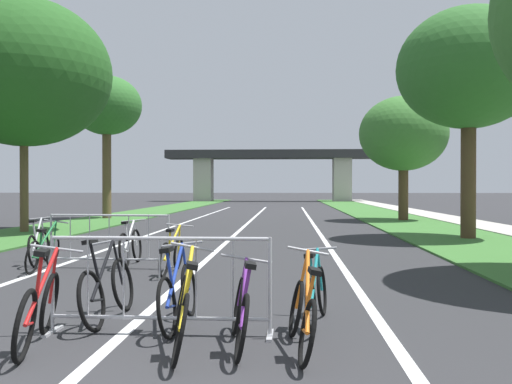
{
  "coord_description": "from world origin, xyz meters",
  "views": [
    {
      "loc": [
        1.76,
        -2.33,
        1.58
      ],
      "look_at": [
        0.74,
        15.27,
        1.42
      ],
      "focal_mm": 39.24,
      "sensor_mm": 36.0,
      "label": 1
    }
  ],
  "objects": [
    {
      "name": "overpass_bridge",
      "position": [
        0.0,
        58.98,
        4.1
      ],
      "size": [
        23.18,
        3.47,
        5.6
      ],
      "color": "#2D2D30",
      "rests_on": "ground"
    },
    {
      "name": "lane_stripe_left_lane",
      "position": [
        -2.83,
        20.64,
        0.0
      ],
      "size": [
        0.14,
        41.29,
        0.01
      ],
      "primitive_type": "cube",
      "color": "silver",
      "rests_on": "ground"
    },
    {
      "name": "crowd_barrier_second",
      "position": [
        -1.71,
        8.31,
        0.52
      ],
      "size": [
        2.44,
        0.55,
        1.05
      ],
      "rotation": [
        0.0,
        0.0,
        -0.05
      ],
      "color": "#ADADB2",
      "rests_on": "ground"
    },
    {
      "name": "bicycle_purple_5",
      "position": [
        1.3,
        3.11,
        0.36
      ],
      "size": [
        0.54,
        1.59,
        0.88
      ],
      "rotation": [
        0.0,
        0.0,
        0.12
      ],
      "color": "black",
      "rests_on": "ground"
    },
    {
      "name": "bicycle_orange_7",
      "position": [
        1.9,
        3.02,
        0.35
      ],
      "size": [
        0.44,
        1.62,
        0.97
      ],
      "rotation": [
        0.0,
        0.0,
        0.08
      ],
      "color": "black",
      "rests_on": "ground"
    },
    {
      "name": "bicycle_silver_1",
      "position": [
        -3.32,
        8.77,
        0.36
      ],
      "size": [
        0.58,
        1.59,
        0.96
      ],
      "rotation": [
        0.0,
        0.0,
        0.18
      ],
      "color": "black",
      "rests_on": "ground"
    },
    {
      "name": "crowd_barrier_nearest",
      "position": [
        0.39,
        3.55,
        0.52
      ],
      "size": [
        2.42,
        0.47,
        1.05
      ],
      "rotation": [
        0.0,
        0.0,
        -0.01
      ],
      "color": "#ADADB2",
      "rests_on": "ground"
    },
    {
      "name": "bicycle_blue_8",
      "position": [
        0.52,
        3.9,
        0.37
      ],
      "size": [
        0.5,
        1.68,
        0.93
      ],
      "rotation": [
        0.0,
        0.0,
        -0.05
      ],
      "color": "black",
      "rests_on": "ground"
    },
    {
      "name": "tree_right_cypress_far",
      "position": [
        7.09,
        23.9,
        4.04
      ],
      "size": [
        4.07,
        4.07,
        5.79
      ],
      "color": "#4C3823",
      "rests_on": "ground"
    },
    {
      "name": "bicycle_yellow_10",
      "position": [
        -0.36,
        7.72,
        0.35
      ],
      "size": [
        0.52,
        1.64,
        0.89
      ],
      "rotation": [
        0.0,
        0.0,
        -0.04
      ],
      "color": "black",
      "rests_on": "ground"
    },
    {
      "name": "bicycle_black_2",
      "position": [
        -0.36,
        4.13,
        0.38
      ],
      "size": [
        0.56,
        1.71,
        0.99
      ],
      "rotation": [
        0.0,
        0.0,
        -0.03
      ],
      "color": "black",
      "rests_on": "ground"
    },
    {
      "name": "tree_right_oak_near",
      "position": [
        7.15,
        14.75,
        5.1
      ],
      "size": [
        4.26,
        4.26,
        6.95
      ],
      "color": "#4C3823",
      "rests_on": "ground"
    },
    {
      "name": "bicycle_red_3",
      "position": [
        -0.68,
        3.01,
        0.38
      ],
      "size": [
        0.54,
        1.65,
        0.99
      ],
      "rotation": [
        0.0,
        0.0,
        0.2
      ],
      "color": "black",
      "rests_on": "ground"
    },
    {
      "name": "grass_verge_right",
      "position": [
        6.89,
        29.19,
        0.03
      ],
      "size": [
        3.5,
        71.37,
        0.05
      ],
      "primitive_type": "cube",
      "color": "#386B2D",
      "rests_on": "ground"
    },
    {
      "name": "tree_left_oak_mid",
      "position": [
        -7.29,
        16.33,
        5.48
      ],
      "size": [
        5.92,
        5.92,
        8.01
      ],
      "color": "brown",
      "rests_on": "ground"
    },
    {
      "name": "bicycle_yellow_0",
      "position": [
        0.73,
        3.0,
        0.38
      ],
      "size": [
        0.51,
        1.74,
        1.0
      ],
      "rotation": [
        0.0,
        0.0,
        0.19
      ],
      "color": "black",
      "rests_on": "ground"
    },
    {
      "name": "bicycle_white_9",
      "position": [
        -1.41,
        8.74,
        0.38
      ],
      "size": [
        0.52,
        1.69,
        0.91
      ],
      "rotation": [
        0.0,
        0.0,
        0.03
      ],
      "color": "black",
      "rests_on": "ground"
    },
    {
      "name": "grass_verge_left",
      "position": [
        -6.89,
        29.19,
        0.03
      ],
      "size": [
        3.5,
        71.37,
        0.05
      ],
      "primitive_type": "cube",
      "color": "#386B2D",
      "rests_on": "ground"
    },
    {
      "name": "lane_stripe_right_lane",
      "position": [
        2.83,
        20.64,
        0.0
      ],
      "size": [
        0.14,
        41.29,
        0.01
      ],
      "primitive_type": "cube",
      "color": "silver",
      "rests_on": "ground"
    },
    {
      "name": "lane_stripe_center",
      "position": [
        0.0,
        20.64,
        0.0
      ],
      "size": [
        0.14,
        41.29,
        0.01
      ],
      "primitive_type": "cube",
      "color": "silver",
      "rests_on": "ground"
    },
    {
      "name": "sidewalk_path_right",
      "position": [
        9.55,
        29.19,
        0.04
      ],
      "size": [
        1.83,
        71.37,
        0.08
      ],
      "primitive_type": "cube",
      "color": "#ADA89E",
      "rests_on": "ground"
    },
    {
      "name": "tree_left_maple_mid",
      "position": [
        -7.18,
        24.74,
        5.52
      ],
      "size": [
        3.43,
        3.43,
        7.06
      ],
      "color": "brown",
      "rests_on": "ground"
    },
    {
      "name": "bicycle_teal_4",
      "position": [
        2.09,
        4.09,
        0.35
      ],
      "size": [
        0.47,
        1.57,
        0.86
      ],
      "rotation": [
        0.0,
        0.0,
        -0.18
      ],
      "color": "black",
      "rests_on": "ground"
    },
    {
      "name": "bicycle_green_6",
      "position": [
        -2.84,
        7.92,
        0.36
      ],
      "size": [
        0.48,
        1.6,
        0.95
      ],
      "rotation": [
        0.0,
        0.0,
        0.05
      ],
      "color": "black",
      "rests_on": "ground"
    }
  ]
}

